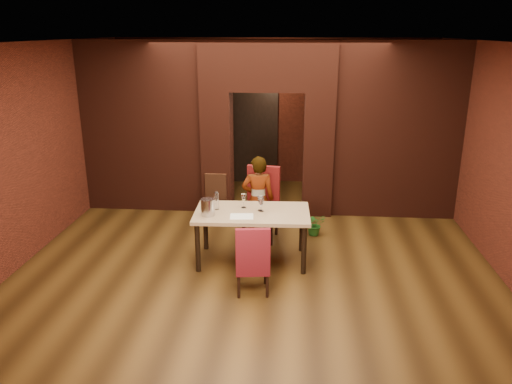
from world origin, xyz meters
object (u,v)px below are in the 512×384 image
wine_glass_a (244,201)px  person_seated (258,200)px  wine_glass_c (261,205)px  water_bottle (217,200)px  chair_near (252,258)px  chair_far (261,205)px  wine_glass_b (260,204)px  wine_bucket (208,207)px  dining_table (252,236)px  potted_plant (315,224)px

wine_glass_a → person_seated: bearing=74.1°
wine_glass_c → water_bottle: water_bottle is taller
chair_near → wine_glass_c: wine_glass_c is taller
chair_far → wine_glass_b: bearing=-77.6°
chair_near → person_seated: bearing=-95.4°
wine_glass_c → wine_bucket: 0.79m
dining_table → person_seated: size_ratio=1.17×
person_seated → water_bottle: 0.92m
wine_bucket → wine_glass_b: bearing=19.0°
chair_near → chair_far: bearing=-96.6°
dining_table → wine_glass_a: (-0.14, 0.16, 0.51)m
wine_bucket → potted_plant: (1.60, 1.29, -0.73)m
chair_near → wine_glass_c: 1.04m
dining_table → wine_bucket: wine_bucket is taller
wine_bucket → person_seated: bearing=55.9°
dining_table → wine_bucket: 0.84m
wine_glass_a → water_bottle: 0.41m
dining_table → wine_glass_a: size_ratio=7.84×
dining_table → chair_near: bearing=-86.5°
dining_table → person_seated: (0.03, 0.75, 0.33)m
wine_glass_c → wine_bucket: wine_bucket is taller
dining_table → potted_plant: (0.98, 1.09, -0.20)m
chair_near → wine_glass_b: (0.03, 0.97, 0.42)m
water_bottle → wine_glass_a: bearing=14.9°
dining_table → chair_far: chair_far is taller
chair_far → wine_glass_a: 0.77m
wine_glass_b → water_bottle: size_ratio=0.79×
wine_glass_b → water_bottle: (-0.66, 0.01, 0.03)m
person_seated → wine_glass_a: (-0.17, -0.59, 0.18)m
chair_far → water_bottle: bearing=-118.9°
chair_far → wine_glass_c: bearing=-76.5°
wine_glass_b → potted_plant: wine_glass_b is taller
wine_glass_c → person_seated: bearing=98.6°
wine_glass_a → wine_bucket: size_ratio=0.87×
wine_glass_a → wine_bucket: bearing=-142.6°
chair_far → person_seated: (-0.03, -0.10, 0.12)m
wine_glass_c → water_bottle: bearing=177.4°
person_seated → wine_glass_a: bearing=67.4°
wine_bucket → potted_plant: bearing=39.0°
chair_near → wine_glass_c: bearing=-100.3°
wine_bucket → potted_plant: size_ratio=0.64×
wine_glass_c → potted_plant: 1.53m
dining_table → chair_far: size_ratio=1.40×
chair_near → wine_bucket: 1.10m
dining_table → wine_glass_b: size_ratio=7.59×
dining_table → chair_far: 0.87m
chair_far → wine_glass_a: chair_far is taller
chair_near → dining_table: bearing=-92.0°
wine_glass_b → wine_bucket: wine_bucket is taller
wine_glass_c → potted_plant: bearing=51.6°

